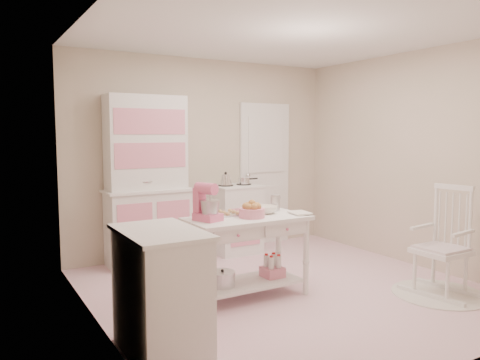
{
  "coord_description": "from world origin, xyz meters",
  "views": [
    {
      "loc": [
        -2.81,
        -3.81,
        1.61
      ],
      "look_at": [
        -0.26,
        0.53,
        1.11
      ],
      "focal_mm": 35.0,
      "sensor_mm": 36.0,
      "label": 1
    }
  ],
  "objects_px": {
    "work_table": "(247,257)",
    "stand_mixer": "(208,203)",
    "rocking_chair": "(441,241)",
    "stove": "(235,219)",
    "bread_basket": "(252,213)",
    "base_cabinet": "(161,292)",
    "hutch": "(148,180)"
  },
  "relations": [
    {
      "from": "work_table",
      "to": "stand_mixer",
      "type": "distance_m",
      "value": 0.71
    },
    {
      "from": "rocking_chair",
      "to": "work_table",
      "type": "height_order",
      "value": "rocking_chair"
    },
    {
      "from": "stove",
      "to": "bread_basket",
      "type": "distance_m",
      "value": 1.84
    },
    {
      "from": "stove",
      "to": "base_cabinet",
      "type": "height_order",
      "value": "same"
    },
    {
      "from": "stove",
      "to": "stand_mixer",
      "type": "height_order",
      "value": "stand_mixer"
    },
    {
      "from": "rocking_chair",
      "to": "hutch",
      "type": "bearing_deg",
      "value": 121.68
    },
    {
      "from": "base_cabinet",
      "to": "work_table",
      "type": "bearing_deg",
      "value": 30.97
    },
    {
      "from": "stove",
      "to": "base_cabinet",
      "type": "distance_m",
      "value": 2.99
    },
    {
      "from": "hutch",
      "to": "rocking_chair",
      "type": "distance_m",
      "value": 3.36
    },
    {
      "from": "hutch",
      "to": "stand_mixer",
      "type": "xyz_separation_m",
      "value": [
        0.01,
        -1.61,
        -0.07
      ]
    },
    {
      "from": "work_table",
      "to": "stand_mixer",
      "type": "xyz_separation_m",
      "value": [
        -0.42,
        0.02,
        0.57
      ]
    },
    {
      "from": "rocking_chair",
      "to": "bread_basket",
      "type": "distance_m",
      "value": 1.91
    },
    {
      "from": "rocking_chair",
      "to": "bread_basket",
      "type": "relative_size",
      "value": 4.4
    },
    {
      "from": "work_table",
      "to": "hutch",
      "type": "bearing_deg",
      "value": 104.88
    },
    {
      "from": "bread_basket",
      "to": "rocking_chair",
      "type": "bearing_deg",
      "value": -27.68
    },
    {
      "from": "bread_basket",
      "to": "stand_mixer",
      "type": "bearing_deg",
      "value": 170.96
    },
    {
      "from": "stove",
      "to": "stand_mixer",
      "type": "distance_m",
      "value": 2.03
    },
    {
      "from": "hutch",
      "to": "work_table",
      "type": "height_order",
      "value": "hutch"
    },
    {
      "from": "stove",
      "to": "work_table",
      "type": "bearing_deg",
      "value": -115.84
    },
    {
      "from": "stove",
      "to": "work_table",
      "type": "xyz_separation_m",
      "value": [
        -0.77,
        -1.58,
        -0.06
      ]
    },
    {
      "from": "bread_basket",
      "to": "hutch",
      "type": "bearing_deg",
      "value": 105.09
    },
    {
      "from": "rocking_chair",
      "to": "stove",
      "type": "bearing_deg",
      "value": 102.22
    },
    {
      "from": "stand_mixer",
      "to": "bread_basket",
      "type": "height_order",
      "value": "stand_mixer"
    },
    {
      "from": "work_table",
      "to": "bread_basket",
      "type": "distance_m",
      "value": 0.45
    },
    {
      "from": "stove",
      "to": "base_cabinet",
      "type": "relative_size",
      "value": 1.0
    },
    {
      "from": "hutch",
      "to": "base_cabinet",
      "type": "height_order",
      "value": "hutch"
    },
    {
      "from": "work_table",
      "to": "bread_basket",
      "type": "xyz_separation_m",
      "value": [
        0.02,
        -0.05,
        0.45
      ]
    },
    {
      "from": "work_table",
      "to": "bread_basket",
      "type": "height_order",
      "value": "bread_basket"
    },
    {
      "from": "hutch",
      "to": "rocking_chair",
      "type": "xyz_separation_m",
      "value": [
        2.13,
        -2.56,
        -0.49
      ]
    },
    {
      "from": "hutch",
      "to": "stand_mixer",
      "type": "height_order",
      "value": "hutch"
    },
    {
      "from": "base_cabinet",
      "to": "work_table",
      "type": "height_order",
      "value": "base_cabinet"
    },
    {
      "from": "base_cabinet",
      "to": "stand_mixer",
      "type": "height_order",
      "value": "stand_mixer"
    }
  ]
}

